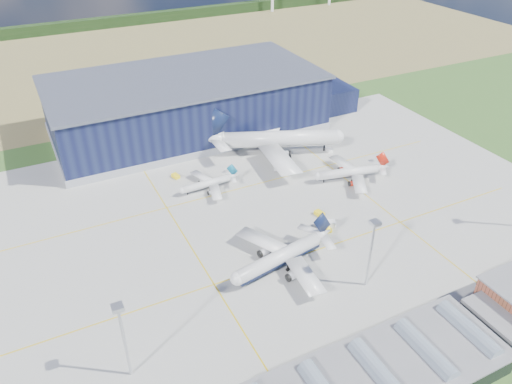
{
  "coord_description": "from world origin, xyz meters",
  "views": [
    {
      "loc": [
        -67.9,
        -113.41,
        102.12
      ],
      "look_at": [
        -2.72,
        16.88,
        9.36
      ],
      "focal_mm": 35.0,
      "sensor_mm": 36.0,
      "label": 1
    }
  ],
  "objects_px": {
    "hangar": "(192,105)",
    "car_b": "(503,270)",
    "light_mast_west": "(122,330)",
    "gse_tug_c": "(176,176)",
    "gse_tug_a": "(319,214)",
    "gse_tug_b": "(328,230)",
    "airliner_red": "(349,168)",
    "airliner_navy": "(279,251)",
    "car_a": "(491,288)",
    "airliner_regional": "(206,181)",
    "airliner_widebody": "(280,131)",
    "gse_cart_a": "(329,150)",
    "light_mast_center": "(372,243)",
    "gse_van_a": "(326,224)"
  },
  "relations": [
    {
      "from": "light_mast_west",
      "to": "airliner_widebody",
      "type": "relative_size",
      "value": 0.37
    },
    {
      "from": "light_mast_west",
      "to": "car_a",
      "type": "height_order",
      "value": "light_mast_west"
    },
    {
      "from": "airliner_widebody",
      "to": "gse_tug_a",
      "type": "xyz_separation_m",
      "value": [
        -10.39,
        -48.14,
        -9.44
      ]
    },
    {
      "from": "light_mast_west",
      "to": "car_a",
      "type": "relative_size",
      "value": 5.81
    },
    {
      "from": "airliner_red",
      "to": "gse_tug_a",
      "type": "bearing_deg",
      "value": 47.37
    },
    {
      "from": "gse_tug_c",
      "to": "car_a",
      "type": "distance_m",
      "value": 119.09
    },
    {
      "from": "airliner_regional",
      "to": "car_a",
      "type": "height_order",
      "value": "airliner_regional"
    },
    {
      "from": "airliner_red",
      "to": "car_a",
      "type": "distance_m",
      "value": 70.16
    },
    {
      "from": "airliner_red",
      "to": "gse_tug_b",
      "type": "xyz_separation_m",
      "value": [
        -25.92,
        -25.02,
        -4.63
      ]
    },
    {
      "from": "hangar",
      "to": "gse_van_a",
      "type": "relative_size",
      "value": 24.26
    },
    {
      "from": "light_mast_west",
      "to": "airliner_widebody",
      "type": "xyz_separation_m",
      "value": [
        87.46,
        84.28,
        -5.25
      ]
    },
    {
      "from": "airliner_regional",
      "to": "gse_van_a",
      "type": "distance_m",
      "value": 49.36
    },
    {
      "from": "gse_tug_a",
      "to": "car_b",
      "type": "relative_size",
      "value": 1.02
    },
    {
      "from": "gse_tug_c",
      "to": "light_mast_west",
      "type": "bearing_deg",
      "value": -130.13
    },
    {
      "from": "gse_tug_b",
      "to": "gse_tug_c",
      "type": "height_order",
      "value": "gse_tug_c"
    },
    {
      "from": "car_a",
      "to": "airliner_navy",
      "type": "bearing_deg",
      "value": 38.75
    },
    {
      "from": "airliner_red",
      "to": "car_b",
      "type": "relative_size",
      "value": 9.07
    },
    {
      "from": "light_mast_west",
      "to": "airliner_navy",
      "type": "distance_m",
      "value": 54.5
    },
    {
      "from": "airliner_widebody",
      "to": "car_b",
      "type": "bearing_deg",
      "value": -53.85
    },
    {
      "from": "car_a",
      "to": "airliner_regional",
      "type": "bearing_deg",
      "value": 15.49
    },
    {
      "from": "hangar",
      "to": "gse_cart_a",
      "type": "distance_m",
      "value": 67.49
    },
    {
      "from": "gse_tug_a",
      "to": "gse_van_a",
      "type": "height_order",
      "value": "gse_van_a"
    },
    {
      "from": "light_mast_west",
      "to": "gse_tug_c",
      "type": "height_order",
      "value": "light_mast_west"
    },
    {
      "from": "airliner_red",
      "to": "hangar",
      "type": "bearing_deg",
      "value": -49.36
    },
    {
      "from": "airliner_navy",
      "to": "airliner_widebody",
      "type": "bearing_deg",
      "value": -129.64
    },
    {
      "from": "light_mast_center",
      "to": "airliner_regional",
      "type": "relative_size",
      "value": 0.92
    },
    {
      "from": "car_a",
      "to": "gse_tug_a",
      "type": "bearing_deg",
      "value": 8.36
    },
    {
      "from": "hangar",
      "to": "airliner_navy",
      "type": "distance_m",
      "value": 107.62
    },
    {
      "from": "hangar",
      "to": "gse_tug_c",
      "type": "distance_m",
      "value": 48.08
    },
    {
      "from": "gse_van_a",
      "to": "airliner_regional",
      "type": "bearing_deg",
      "value": 61.15
    },
    {
      "from": "gse_tug_a",
      "to": "gse_tug_b",
      "type": "bearing_deg",
      "value": -116.35
    },
    {
      "from": "hangar",
      "to": "gse_tug_b",
      "type": "bearing_deg",
      "value": -83.14
    },
    {
      "from": "gse_cart_a",
      "to": "gse_tug_c",
      "type": "relative_size",
      "value": 0.94
    },
    {
      "from": "airliner_widebody",
      "to": "light_mast_west",
      "type": "bearing_deg",
      "value": -113.41
    },
    {
      "from": "car_a",
      "to": "gse_van_a",
      "type": "bearing_deg",
      "value": 13.18
    },
    {
      "from": "hangar",
      "to": "car_b",
      "type": "relative_size",
      "value": 41.04
    },
    {
      "from": "light_mast_west",
      "to": "gse_tug_a",
      "type": "relative_size",
      "value": 6.41
    },
    {
      "from": "light_mast_center",
      "to": "gse_tug_b",
      "type": "height_order",
      "value": "light_mast_center"
    },
    {
      "from": "gse_tug_a",
      "to": "gse_tug_b",
      "type": "height_order",
      "value": "gse_tug_a"
    },
    {
      "from": "gse_tug_a",
      "to": "light_mast_center",
      "type": "bearing_deg",
      "value": -112.23
    },
    {
      "from": "gse_tug_c",
      "to": "car_a",
      "type": "xyz_separation_m",
      "value": [
        61.59,
        -101.93,
        -0.07
      ]
    },
    {
      "from": "car_b",
      "to": "hangar",
      "type": "bearing_deg",
      "value": -0.96
    },
    {
      "from": "gse_tug_c",
      "to": "airliner_navy",
      "type": "bearing_deg",
      "value": -95.45
    },
    {
      "from": "airliner_navy",
      "to": "airliner_regional",
      "type": "relative_size",
      "value": 1.58
    },
    {
      "from": "light_mast_west",
      "to": "car_a",
      "type": "distance_m",
      "value": 104.18
    },
    {
      "from": "light_mast_center",
      "to": "car_b",
      "type": "relative_size",
      "value": 6.51
    },
    {
      "from": "hangar",
      "to": "gse_tug_c",
      "type": "height_order",
      "value": "hangar"
    },
    {
      "from": "gse_tug_a",
      "to": "gse_cart_a",
      "type": "bearing_deg",
      "value": 41.1
    },
    {
      "from": "gse_tug_b",
      "to": "gse_tug_c",
      "type": "distance_m",
      "value": 66.65
    },
    {
      "from": "gse_van_a",
      "to": "airliner_red",
      "type": "bearing_deg",
      "value": -20.67
    }
  ]
}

